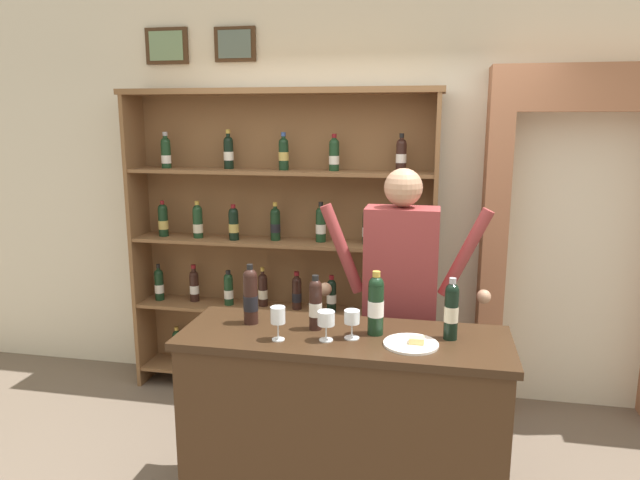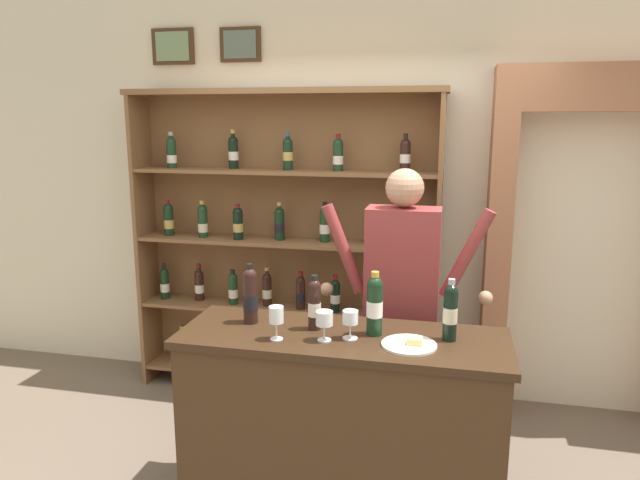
% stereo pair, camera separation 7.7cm
% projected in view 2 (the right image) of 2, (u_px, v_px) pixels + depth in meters
% --- Properties ---
extents(back_wall, '(12.00, 0.19, 3.35)m').
position_uv_depth(back_wall, '(370.00, 170.00, 4.32)').
color(back_wall, beige).
rests_on(back_wall, ground).
extents(wine_shelf, '(2.29, 0.34, 2.25)m').
position_uv_depth(wine_shelf, '(285.00, 238.00, 4.30)').
color(wine_shelf, brown).
rests_on(wine_shelf, ground).
extents(archway_doorway, '(1.31, 0.45, 2.39)m').
position_uv_depth(archway_doorway, '(587.00, 225.00, 3.93)').
color(archway_doorway, '#9E6647').
rests_on(archway_doorway, ground).
extents(tasting_counter, '(1.64, 0.58, 1.00)m').
position_uv_depth(tasting_counter, '(342.00, 426.00, 3.01)').
color(tasting_counter, '#422B19').
rests_on(tasting_counter, ground).
extents(shopkeeper, '(0.99, 0.22, 1.78)m').
position_uv_depth(shopkeeper, '(402.00, 285.00, 3.37)').
color(shopkeeper, '#2D3347').
rests_on(shopkeeper, ground).
extents(tasting_bottle_grappa, '(0.08, 0.08, 0.32)m').
position_uv_depth(tasting_bottle_grappa, '(250.00, 295.00, 3.05)').
color(tasting_bottle_grappa, black).
rests_on(tasting_bottle_grappa, tasting_counter).
extents(tasting_bottle_prosecco, '(0.07, 0.07, 0.28)m').
position_uv_depth(tasting_bottle_prosecco, '(314.00, 303.00, 2.95)').
color(tasting_bottle_prosecco, black).
rests_on(tasting_bottle_prosecco, tasting_counter).
extents(tasting_bottle_riserva, '(0.08, 0.08, 0.32)m').
position_uv_depth(tasting_bottle_riserva, '(375.00, 304.00, 2.88)').
color(tasting_bottle_riserva, black).
rests_on(tasting_bottle_riserva, tasting_counter).
extents(tasting_bottle_rosso, '(0.07, 0.07, 0.31)m').
position_uv_depth(tasting_bottle_rosso, '(450.00, 311.00, 2.80)').
color(tasting_bottle_rosso, black).
rests_on(tasting_bottle_rosso, tasting_counter).
extents(wine_glass_right, '(0.08, 0.08, 0.14)m').
position_uv_depth(wine_glass_right, '(350.00, 319.00, 2.83)').
color(wine_glass_right, silver).
rests_on(wine_glass_right, tasting_counter).
extents(wine_glass_spare, '(0.08, 0.08, 0.15)m').
position_uv_depth(wine_glass_spare, '(324.00, 319.00, 2.81)').
color(wine_glass_spare, silver).
rests_on(wine_glass_spare, tasting_counter).
extents(wine_glass_left, '(0.07, 0.07, 0.17)m').
position_uv_depth(wine_glass_left, '(276.00, 316.00, 2.82)').
color(wine_glass_left, silver).
rests_on(wine_glass_left, tasting_counter).
extents(cheese_plate, '(0.26, 0.26, 0.04)m').
position_uv_depth(cheese_plate, '(410.00, 344.00, 2.76)').
color(cheese_plate, white).
rests_on(cheese_plate, tasting_counter).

